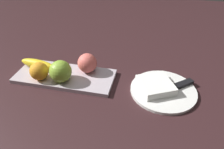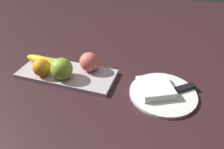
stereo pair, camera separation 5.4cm
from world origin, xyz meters
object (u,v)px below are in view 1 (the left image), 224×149
(orange_near_apple, at_px, (39,71))
(knife, at_px, (179,86))
(fruit_tray, at_px, (65,76))
(banana, at_px, (38,64))
(apple, at_px, (61,71))
(peach, at_px, (87,63))
(dinner_plate, at_px, (163,90))
(folded_napkin, at_px, (156,85))

(orange_near_apple, relative_size, knife, 0.44)
(knife, bearing_deg, orange_near_apple, -32.27)
(fruit_tray, relative_size, banana, 2.41)
(fruit_tray, xyz_separation_m, knife, (-0.43, -0.03, 0.01))
(fruit_tray, xyz_separation_m, apple, (-0.00, 0.04, 0.05))
(peach, relative_size, knife, 0.49)
(orange_near_apple, bearing_deg, knife, -172.23)
(orange_near_apple, bearing_deg, fruit_tray, -151.40)
(banana, height_order, dinner_plate, banana)
(dinner_plate, bearing_deg, knife, -154.01)
(apple, height_order, orange_near_apple, apple)
(knife, bearing_deg, folded_napkin, -22.40)
(apple, relative_size, knife, 0.53)
(peach, bearing_deg, banana, 6.92)
(apple, relative_size, dinner_plate, 0.35)
(dinner_plate, relative_size, folded_napkin, 1.99)
(apple, distance_m, peach, 0.11)
(fruit_tray, xyz_separation_m, folded_napkin, (-0.35, 0.00, 0.02))
(orange_near_apple, xyz_separation_m, dinner_plate, (-0.45, -0.04, -0.04))
(peach, height_order, dinner_plate, peach)
(banana, xyz_separation_m, peach, (-0.20, -0.02, 0.02))
(apple, height_order, dinner_plate, apple)
(banana, xyz_separation_m, dinner_plate, (-0.49, 0.02, -0.03))
(banana, bearing_deg, peach, 14.94)
(fruit_tray, xyz_separation_m, banana, (0.12, -0.02, 0.03))
(fruit_tray, bearing_deg, apple, 97.40)
(banana, xyz_separation_m, folded_napkin, (-0.46, 0.02, -0.01))
(apple, height_order, folded_napkin, apple)
(dinner_plate, bearing_deg, fruit_tray, -0.00)
(dinner_plate, height_order, knife, knife)
(banana, bearing_deg, folded_napkin, 5.71)
(banana, xyz_separation_m, orange_near_apple, (-0.04, 0.06, 0.01))
(apple, height_order, knife, apple)
(peach, height_order, knife, peach)
(apple, distance_m, orange_near_apple, 0.08)
(banana, distance_m, dinner_plate, 0.50)
(apple, distance_m, dinner_plate, 0.37)
(apple, relative_size, orange_near_apple, 1.20)
(peach, height_order, folded_napkin, peach)
(orange_near_apple, height_order, dinner_plate, orange_near_apple)
(folded_napkin, bearing_deg, peach, -9.19)
(fruit_tray, bearing_deg, peach, -151.76)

